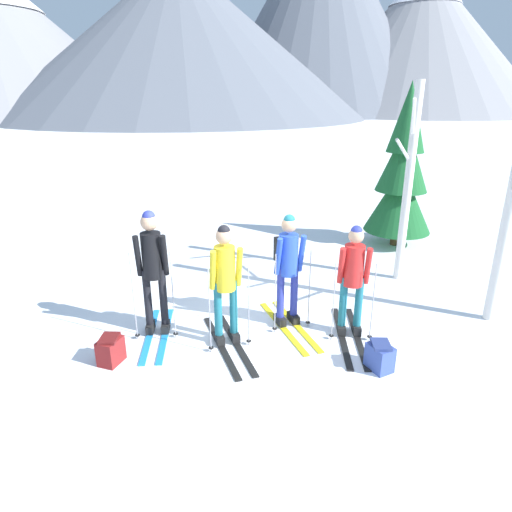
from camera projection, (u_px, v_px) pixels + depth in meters
name	position (u px, v px, depth m)	size (l,w,h in m)	color
ground_plane	(244.00, 330.00, 6.69)	(400.00, 400.00, 0.00)	white
skier_in_black	(153.00, 267.00, 6.26)	(0.61, 1.58, 1.84)	#1E84D1
skier_in_yellow	(225.00, 281.00, 6.04)	(0.88, 1.70, 1.72)	black
skier_in_blue	(288.00, 264.00, 6.54)	(0.89, 1.66, 1.71)	yellow
skier_in_red	(353.00, 278.00, 6.27)	(0.61, 1.73, 1.64)	black
pine_tree_near	(402.00, 174.00, 9.81)	(1.46, 1.46, 3.54)	#51381E
birch_tree_tall	(408.00, 184.00, 7.90)	(0.46, 0.70, 3.51)	silver
backpack_on_snow_front	(380.00, 356.00, 5.69)	(0.37, 0.40, 0.38)	#384C99
backpack_on_snow_beside	(111.00, 350.00, 5.83)	(0.33, 0.38, 0.38)	maroon
mountain_ridge_distant	(212.00, 31.00, 58.97)	(97.37, 51.31, 27.41)	gray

